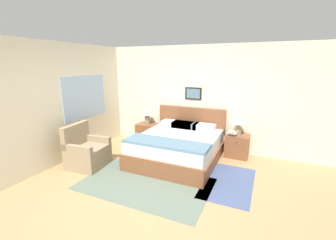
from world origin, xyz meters
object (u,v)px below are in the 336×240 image
object	(u,v)px
armchair	(87,152)
nightstand_near_window	(147,133)
table_lamp_near_window	(147,112)
table_lamp_by_door	(239,121)
nightstand_by_door	(237,146)
bed	(178,146)

from	to	relation	value
armchair	nightstand_near_window	size ratio (longest dim) A/B	1.69
nightstand_near_window	table_lamp_near_window	distance (m)	0.59
armchair	table_lamp_by_door	world-z (taller)	table_lamp_by_door
nightstand_by_door	bed	bearing A→B (deg)	-148.56
nightstand_near_window	nightstand_by_door	distance (m)	2.42
bed	nightstand_by_door	distance (m)	1.42
table_lamp_near_window	nightstand_near_window	bearing A→B (deg)	-98.93
bed	table_lamp_near_window	world-z (taller)	bed
nightstand_by_door	table_lamp_by_door	bearing A→B (deg)	104.64
nightstand_by_door	table_lamp_by_door	world-z (taller)	table_lamp_by_door
bed	nightstand_by_door	bearing A→B (deg)	31.44
table_lamp_near_window	bed	bearing A→B (deg)	-32.31
armchair	bed	bearing A→B (deg)	117.53
bed	table_lamp_by_door	size ratio (longest dim) A/B	4.11
nightstand_by_door	armchair	bearing A→B (deg)	-147.55
nightstand_by_door	table_lamp_by_door	xyz separation A→B (m)	(-0.01, 0.02, 0.59)
table_lamp_by_door	nightstand_near_window	bearing A→B (deg)	-179.49
bed	armchair	world-z (taller)	bed
table_lamp_by_door	nightstand_by_door	bearing A→B (deg)	-75.36
nightstand_near_window	table_lamp_by_door	xyz separation A→B (m)	(2.42, 0.02, 0.59)
table_lamp_near_window	armchair	bearing A→B (deg)	-103.96
bed	nightstand_by_door	size ratio (longest dim) A/B	3.62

